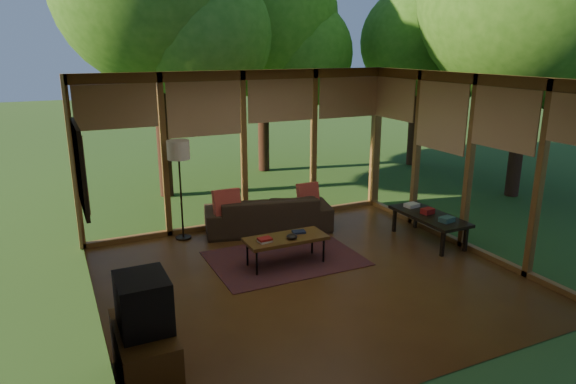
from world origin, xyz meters
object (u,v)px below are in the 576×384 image
media_cabinet (146,356)px  coffee_table (286,239)px  television (143,303)px  side_console (429,217)px  sofa (268,213)px  floor_lamp (179,156)px

media_cabinet → coffee_table: 3.07m
television → side_console: 5.19m
television → sofa: bearing=51.8°
media_cabinet → side_console: bearing=20.4°
floor_lamp → side_console: size_ratio=1.18×
television → floor_lamp: (1.25, 3.64, 0.56)m
coffee_table → side_console: size_ratio=0.86×
television → floor_lamp: size_ratio=0.33×
television → floor_lamp: 3.89m
sofa → media_cabinet: (-2.70, -3.40, -0.01)m
sofa → floor_lamp: (-1.43, 0.24, 1.09)m
media_cabinet → side_console: (4.87, 1.81, 0.11)m
media_cabinet → coffee_table: size_ratio=0.83×
sofa → side_console: size_ratio=1.53×
sofa → side_console: 2.69m
media_cabinet → side_console: size_ratio=0.71×
sofa → television: (-2.68, -3.40, 0.54)m
media_cabinet → coffee_table: bearing=39.6°
sofa → floor_lamp: size_ratio=1.30×
television → floor_lamp: floor_lamp is taller
side_console → floor_lamp: bearing=153.1°
floor_lamp → coffee_table: 2.25m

